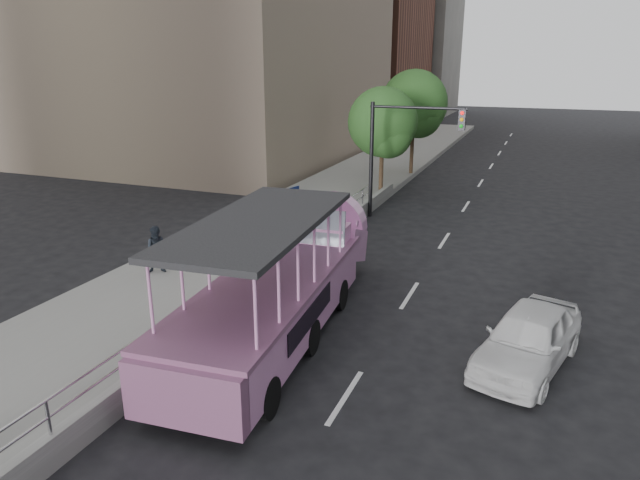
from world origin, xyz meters
TOP-DOWN VIEW (x-y plane):
  - ground at (0.00, 0.00)m, footprint 160.00×160.00m
  - sidewalk at (-5.75, 10.00)m, footprint 5.50×80.00m
  - kerb_wall at (-3.12, 2.00)m, footprint 0.24×30.00m
  - guardrail at (-3.12, 2.00)m, footprint 0.07×22.00m
  - duck_boat at (-1.68, 0.59)m, footprint 3.30×10.49m
  - car at (4.55, 0.87)m, footprint 2.73×4.51m
  - pedestrian_mid at (-6.94, 2.15)m, footprint 0.96×0.90m
  - parking_sign at (-3.00, 4.12)m, footprint 0.18×0.68m
  - traffic_signal at (-1.70, 12.50)m, footprint 4.20×0.32m
  - street_tree_near at (-3.30, 15.93)m, footprint 3.52×3.52m
  - street_tree_far at (-3.10, 21.93)m, footprint 3.97×3.97m
  - midrise_stone_b at (-16.00, 64.00)m, footprint 16.00×14.00m

SIDE VIEW (x-z plane):
  - ground at x=0.00m, z-range 0.00..0.00m
  - sidewalk at x=-5.75m, z-range 0.00..0.30m
  - kerb_wall at x=-3.12m, z-range 0.30..0.66m
  - car at x=4.55m, z-range 0.00..1.44m
  - pedestrian_mid at x=-6.94m, z-range 0.30..1.86m
  - guardrail at x=-3.12m, z-range 0.79..1.50m
  - duck_boat at x=-1.68m, z-range -0.44..2.99m
  - parking_sign at x=-3.00m, z-range 0.36..3.42m
  - traffic_signal at x=-1.70m, z-range 0.90..6.10m
  - street_tree_near at x=-3.30m, z-range 0.96..6.68m
  - street_tree_far at x=-3.10m, z-range 1.08..7.53m
  - midrise_stone_b at x=-16.00m, z-range 0.00..20.00m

